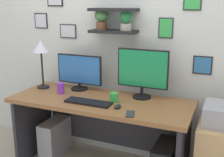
# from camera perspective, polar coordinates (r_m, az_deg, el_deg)

# --- Properties ---
(back_wall_assembly) EXTENTS (4.40, 0.24, 2.70)m
(back_wall_assembly) POSITION_cam_1_polar(r_m,az_deg,el_deg) (3.03, 1.15, 9.22)
(back_wall_assembly) COLOR silver
(back_wall_assembly) RESTS_ON ground
(desk) EXTENTS (1.74, 0.68, 0.75)m
(desk) POSITION_cam_1_polar(r_m,az_deg,el_deg) (2.89, -1.79, -7.69)
(desk) COLOR brown
(desk) RESTS_ON ground
(monitor_left) EXTENTS (0.51, 0.18, 0.37)m
(monitor_left) POSITION_cam_1_polar(r_m,az_deg,el_deg) (3.06, -6.48, 1.36)
(monitor_left) COLOR black
(monitor_left) RESTS_ON desk
(monitor_right) EXTENTS (0.50, 0.18, 0.47)m
(monitor_right) POSITION_cam_1_polar(r_m,az_deg,el_deg) (2.77, 6.07, 1.37)
(monitor_right) COLOR black
(monitor_right) RESTS_ON desk
(keyboard) EXTENTS (0.44, 0.14, 0.02)m
(keyboard) POSITION_cam_1_polar(r_m,az_deg,el_deg) (2.67, -4.72, -4.69)
(keyboard) COLOR black
(keyboard) RESTS_ON desk
(computer_mouse) EXTENTS (0.06, 0.09, 0.03)m
(computer_mouse) POSITION_cam_1_polar(r_m,az_deg,el_deg) (2.55, 1.07, -5.53)
(computer_mouse) COLOR black
(computer_mouse) RESTS_ON desk
(desk_lamp) EXTENTS (0.17, 0.17, 0.51)m
(desk_lamp) POSITION_cam_1_polar(r_m,az_deg,el_deg) (3.14, -13.85, 5.37)
(desk_lamp) COLOR black
(desk_lamp) RESTS_ON desk
(cell_phone) EXTENTS (0.10, 0.15, 0.01)m
(cell_phone) POSITION_cam_1_polar(r_m,az_deg,el_deg) (2.41, 3.62, -7.03)
(cell_phone) COLOR #2D2D33
(cell_phone) RESTS_ON desk
(coffee_mug) EXTENTS (0.08, 0.08, 0.09)m
(coffee_mug) POSITION_cam_1_polar(r_m,az_deg,el_deg) (2.69, 0.41, -3.74)
(coffee_mug) COLOR green
(coffee_mug) RESTS_ON desk
(water_cup) EXTENTS (0.07, 0.07, 0.11)m
(water_cup) POSITION_cam_1_polar(r_m,az_deg,el_deg) (2.98, -10.10, -1.92)
(water_cup) COLOR purple
(water_cup) RESTS_ON desk
(computer_tower_left) EXTENTS (0.18, 0.40, 0.41)m
(computer_tower_left) POSITION_cam_1_polar(r_m,az_deg,el_deg) (3.30, -11.19, -11.46)
(computer_tower_left) COLOR #99999E
(computer_tower_left) RESTS_ON ground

